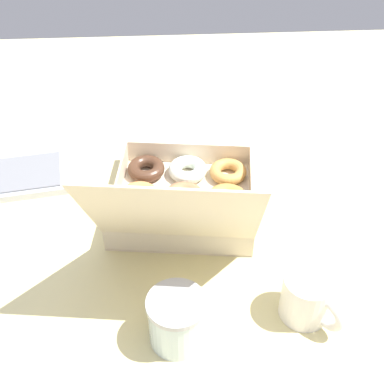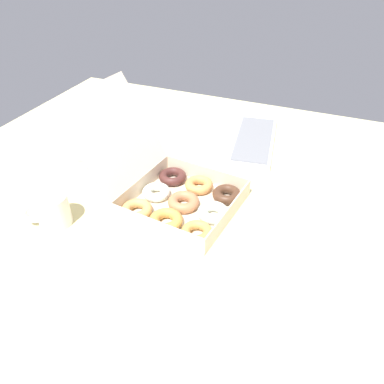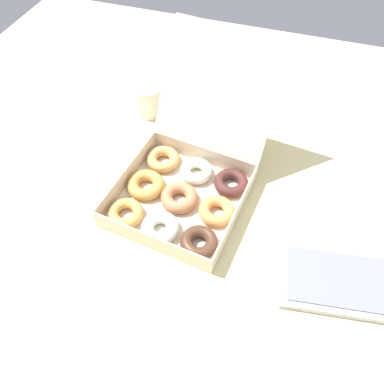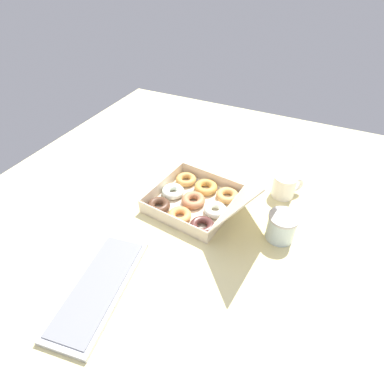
% 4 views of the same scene
% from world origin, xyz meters
% --- Properties ---
extents(ground_plane, '(1.80, 1.80, 0.02)m').
position_xyz_m(ground_plane, '(0.00, 0.00, -0.01)').
color(ground_plane, beige).
extents(donut_box, '(0.36, 0.50, 0.32)m').
position_xyz_m(donut_box, '(0.04, 0.00, 0.04)').
color(donut_box, beige).
rests_on(donut_box, ground_plane).
extents(keyboard, '(0.41, 0.21, 0.02)m').
position_xyz_m(keyboard, '(0.51, -0.12, 0.01)').
color(keyboard, '#B6B9C1').
rests_on(keyboard, ground_plane).
extents(coffee_mug, '(0.10, 0.12, 0.09)m').
position_xyz_m(coffee_mug, '(-0.17, 0.29, 0.05)').
color(coffee_mug, white).
rests_on(coffee_mug, ground_plane).
extents(glass_jar, '(0.10, 0.10, 0.10)m').
position_xyz_m(glass_jar, '(0.07, 0.33, 0.05)').
color(glass_jar, silver).
rests_on(glass_jar, ground_plane).
extents(paper_napkin, '(0.15, 0.14, 0.00)m').
position_xyz_m(paper_napkin, '(-0.12, -0.29, 0.00)').
color(paper_napkin, white).
rests_on(paper_napkin, ground_plane).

